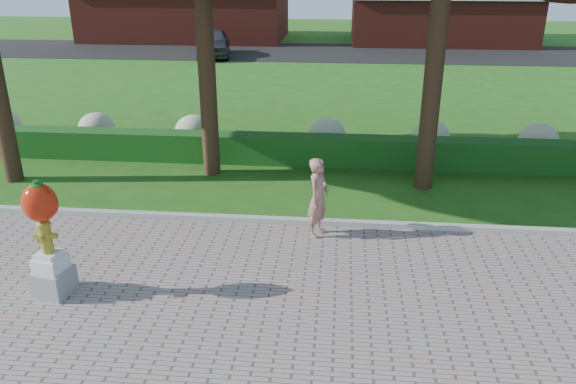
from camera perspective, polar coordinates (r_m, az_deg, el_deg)
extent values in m
plane|color=#225615|center=(9.57, -3.75, -11.01)|extent=(100.00, 100.00, 0.00)
cube|color=#ADADA5|center=(12.12, -1.55, -2.94)|extent=(40.00, 0.18, 0.15)
cube|color=#134012|center=(15.71, 0.19, 4.36)|extent=(24.00, 0.70, 0.80)
ellipsoid|color=beige|center=(19.54, -26.97, 5.98)|extent=(1.10, 1.10, 0.99)
ellipsoid|color=beige|center=(18.12, -18.86, 6.10)|extent=(1.10, 1.10, 0.99)
ellipsoid|color=beige|center=(17.13, -9.60, 6.10)|extent=(1.10, 1.10, 0.99)
ellipsoid|color=beige|center=(16.56, 3.97, 5.80)|extent=(1.10, 1.10, 0.99)
ellipsoid|color=beige|center=(16.77, 14.32, 5.36)|extent=(1.10, 1.10, 0.99)
ellipsoid|color=beige|center=(17.49, 24.09, 4.78)|extent=(1.10, 1.10, 0.99)
cube|color=black|center=(36.28, 3.33, 14.00)|extent=(50.00, 8.00, 0.02)
cylinder|color=black|center=(14.45, -8.33, 13.47)|extent=(0.44, 0.44, 6.16)
cylinder|color=black|center=(13.64, 14.91, 14.85)|extent=(0.44, 0.44, 7.28)
cube|color=gray|center=(10.35, -22.68, -8.39)|extent=(0.65, 0.65, 0.45)
cube|color=silver|center=(10.19, -22.97, -6.69)|extent=(0.52, 0.52, 0.25)
cube|color=silver|center=(10.11, -23.11, -5.85)|extent=(0.42, 0.42, 0.09)
cylinder|color=olive|center=(9.98, -23.36, -4.35)|extent=(0.20, 0.20, 0.50)
ellipsoid|color=olive|center=(9.88, -23.58, -3.05)|extent=(0.23, 0.23, 0.16)
cylinder|color=olive|center=(10.03, -24.13, -4.01)|extent=(0.11, 0.10, 0.10)
cylinder|color=olive|center=(9.89, -22.68, -4.13)|extent=(0.11, 0.10, 0.10)
cylinder|color=olive|center=(9.86, -23.77, -4.41)|extent=(0.11, 0.11, 0.11)
cylinder|color=olive|center=(9.85, -23.65, -2.67)|extent=(0.07, 0.07, 0.04)
ellipsoid|color=#B52009|center=(9.73, -23.93, -1.00)|extent=(0.56, 0.50, 0.65)
ellipsoid|color=#B52009|center=(9.82, -24.73, -1.05)|extent=(0.28, 0.28, 0.41)
ellipsoid|color=#B52009|center=(9.66, -23.08, -1.14)|extent=(0.28, 0.28, 0.41)
cylinder|color=#145A16|center=(9.62, -24.22, 0.77)|extent=(0.09, 0.09, 0.11)
ellipsoid|color=#145A16|center=(9.63, -24.20, 0.62)|extent=(0.21, 0.21, 0.07)
imported|color=#A06B5B|center=(11.28, 3.11, -0.57)|extent=(0.59, 0.71, 1.65)
imported|color=#3A3B40|center=(34.71, -7.62, 14.84)|extent=(2.75, 5.02, 1.62)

